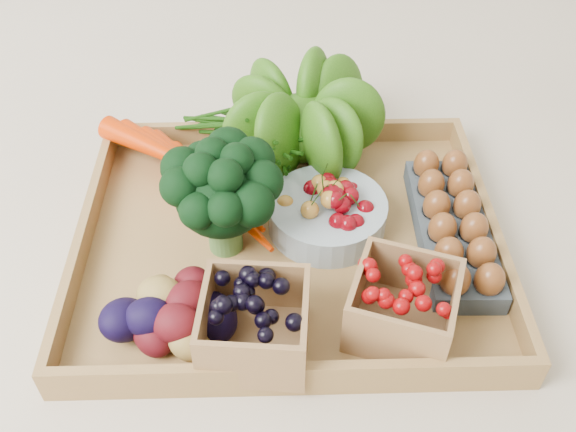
{
  "coord_description": "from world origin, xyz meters",
  "views": [
    {
      "loc": [
        -0.02,
        -0.6,
        0.64
      ],
      "look_at": [
        0.0,
        0.0,
        0.06
      ],
      "focal_mm": 40.0,
      "sensor_mm": 36.0,
      "label": 1
    }
  ],
  "objects_px": {
    "broccoli": "(223,214)",
    "egg_carton": "(451,231)",
    "tray": "(288,244)",
    "cherry_bowl": "(327,214)"
  },
  "relations": [
    {
      "from": "broccoli",
      "to": "egg_carton",
      "type": "xyz_separation_m",
      "value": [
        0.3,
        0.01,
        -0.04
      ]
    },
    {
      "from": "broccoli",
      "to": "cherry_bowl",
      "type": "relative_size",
      "value": 0.92
    },
    {
      "from": "egg_carton",
      "to": "broccoli",
      "type": "bearing_deg",
      "value": -177.81
    },
    {
      "from": "cherry_bowl",
      "to": "egg_carton",
      "type": "xyz_separation_m",
      "value": [
        0.16,
        -0.03,
        -0.01
      ]
    },
    {
      "from": "tray",
      "to": "broccoli",
      "type": "distance_m",
      "value": 0.11
    },
    {
      "from": "broccoli",
      "to": "tray",
      "type": "bearing_deg",
      "value": 5.72
    },
    {
      "from": "tray",
      "to": "cherry_bowl",
      "type": "xyz_separation_m",
      "value": [
        0.05,
        0.03,
        0.03
      ]
    },
    {
      "from": "tray",
      "to": "egg_carton",
      "type": "distance_m",
      "value": 0.22
    },
    {
      "from": "broccoli",
      "to": "egg_carton",
      "type": "height_order",
      "value": "broccoli"
    },
    {
      "from": "cherry_bowl",
      "to": "egg_carton",
      "type": "relative_size",
      "value": 0.62
    }
  ]
}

